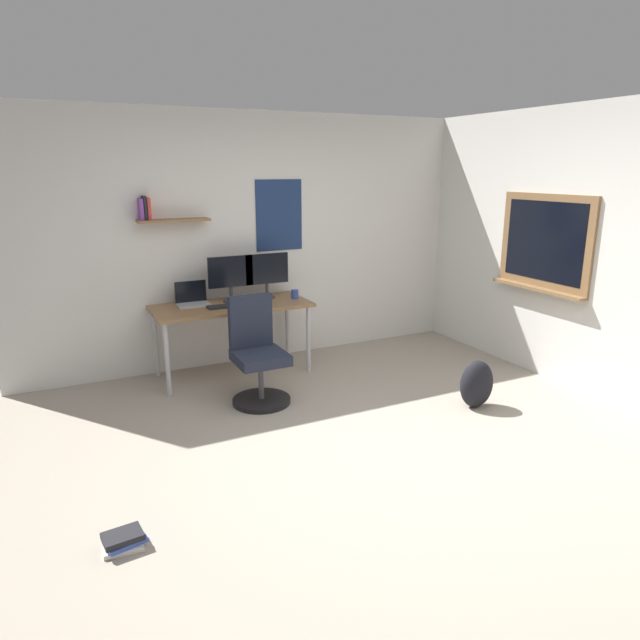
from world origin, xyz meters
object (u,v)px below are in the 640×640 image
Objects in this scene: monitor_primary at (231,275)px; monitor_secondary at (267,272)px; office_chair at (258,358)px; coffee_mug at (295,294)px; laptop at (192,299)px; computer_mouse at (254,302)px; keyboard at (226,306)px; book_stack_on_floor at (124,541)px; desk at (232,311)px; backpack at (477,384)px.

monitor_primary and monitor_secondary have the same top height.
office_chair is 1.05m from monitor_primary.
monitor_secondary is at bearing 149.65° from coffee_mug.
office_chair is 2.05× the size of monitor_primary.
laptop is 0.60m from computer_mouse.
monitor_secondary is at bearing 21.22° from keyboard.
desk is at bearing 59.52° from book_stack_on_floor.
backpack is at bearing -46.30° from desk.
backpack is at bearing -48.73° from monitor_primary.
desk is 0.80m from office_chair.
laptop is 0.80m from monitor_secondary.
desk is 3.64× the size of backpack.
monitor_secondary reaches higher than laptop.
computer_mouse is 0.43× the size of book_stack_on_floor.
coffee_mug is (0.67, -0.03, 0.11)m from desk.
monitor_primary is 1.00× the size of monitor_secondary.
desk is 2.44m from backpack.
computer_mouse reaches higher than keyboard.
desk is 3.32× the size of monitor_primary.
office_chair is at bearing -69.83° from laptop.
keyboard is 2.45m from backpack.
desk is 16.77× the size of coffee_mug.
laptop is 1.04m from coffee_mug.
monitor_secondary is (0.42, 0.11, 0.34)m from desk.
office_chair is 10.33× the size of coffee_mug.
laptop is at bearing 176.42° from monitor_secondary.
monitor_secondary is 5.04× the size of coffee_mug.
office_chair reaches higher than keyboard.
laptop is (-0.34, 0.91, 0.38)m from office_chair.
backpack is at bearing -56.25° from monitor_secondary.
monitor_primary is at bearing 180.00° from monitor_secondary.
keyboard is at bearing -158.78° from monitor_secondary.
monitor_secondary is at bearing 0.00° from monitor_primary.
keyboard is 0.28m from computer_mouse.
book_stack_on_floor is at bearing -131.53° from coffee_mug.
backpack is (1.73, -1.65, -0.53)m from keyboard.
computer_mouse is 2.87m from book_stack_on_floor.
office_chair is 9.13× the size of computer_mouse.
office_chair is 2.57× the size of keyboard.
laptop is at bearing 138.02° from keyboard.
monitor_secondary is (0.44, 0.87, 0.59)m from office_chair.
coffee_mug is at bearing -10.73° from laptop.
computer_mouse is at bearing -22.67° from desk.
coffee_mug is 2.04m from backpack.
backpack is (1.65, -1.73, -0.45)m from desk.
laptop reaches higher than backpack.
office_chair is at bearing -93.27° from monitor_primary.
office_chair is at bearing 49.34° from book_stack_on_floor.
monitor_secondary is at bearing 123.75° from backpack.
desk is 2.81m from book_stack_on_floor.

